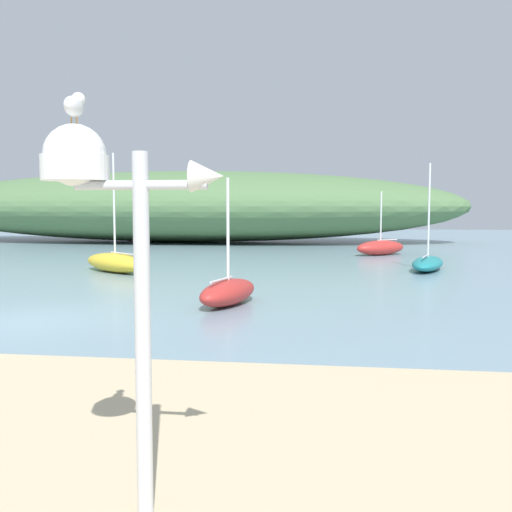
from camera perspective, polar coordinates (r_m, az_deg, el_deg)
The scene contains 8 objects.
ground_plane at distance 14.08m, azimuth -21.78°, elevation -5.97°, with size 120.00×120.00×0.00m, color #7A99A8.
distant_hill at distance 44.76m, azimuth -7.43°, elevation 4.82°, with size 42.60×12.99×5.32m, color #517547.
mast_structure at distance 4.46m, azimuth -15.18°, elevation 5.65°, with size 1.36×0.50×2.94m.
seagull_on_radar at distance 4.61m, azimuth -17.36°, elevation 13.95°, with size 0.15×0.36×0.25m.
sailboat_off_point at distance 23.71m, azimuth -13.62°, elevation -0.60°, with size 3.82×3.38×4.68m.
sailboat_inner_mooring at distance 24.70m, azimuth 16.46°, elevation -0.67°, with size 2.12×4.02×4.33m.
sailboat_far_right at distance 32.15m, azimuth 12.09°, elevation 0.81°, with size 3.23×2.94×3.43m.
sailboat_east_reach at distance 15.25m, azimuth -2.74°, elevation -3.51°, with size 1.58×2.90×3.31m.
Camera 1 is at (6.90, -12.01, 2.52)m, focal length 40.85 mm.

